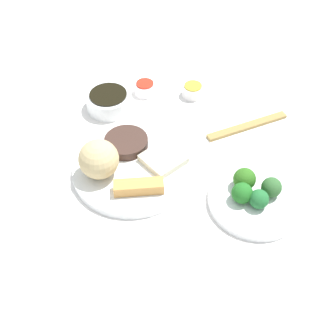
% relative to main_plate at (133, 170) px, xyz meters
% --- Properties ---
extents(tabletop, '(2.20, 2.20, 0.02)m').
position_rel_main_plate_xyz_m(tabletop, '(0.00, 0.00, -0.02)').
color(tabletop, white).
rests_on(tabletop, ground).
extents(main_plate, '(0.26, 0.26, 0.02)m').
position_rel_main_plate_xyz_m(main_plate, '(0.00, 0.00, 0.00)').
color(main_plate, white).
rests_on(main_plate, tabletop).
extents(rice_scoop, '(0.08, 0.08, 0.08)m').
position_rel_main_plate_xyz_m(rice_scoop, '(-0.06, 0.03, 0.05)').
color(rice_scoop, tan).
rests_on(rice_scoop, main_plate).
extents(spring_roll, '(0.10, 0.08, 0.02)m').
position_rel_main_plate_xyz_m(spring_roll, '(-0.03, -0.06, 0.02)').
color(spring_roll, '#D29348').
rests_on(spring_roll, main_plate).
extents(crab_rangoon_wonton, '(0.08, 0.08, 0.02)m').
position_rel_main_plate_xyz_m(crab_rangoon_wonton, '(0.06, -0.03, 0.02)').
color(crab_rangoon_wonton, beige).
rests_on(crab_rangoon_wonton, main_plate).
extents(stir_fry_heap, '(0.10, 0.10, 0.02)m').
position_rel_main_plate_xyz_m(stir_fry_heap, '(0.03, 0.06, 0.02)').
color(stir_fry_heap, '#3E2922').
rests_on(stir_fry_heap, main_plate).
extents(broccoli_plate, '(0.19, 0.19, 0.01)m').
position_rel_main_plate_xyz_m(broccoli_plate, '(0.14, -0.23, -0.00)').
color(broccoli_plate, white).
rests_on(broccoli_plate, tabletop).
extents(broccoli_floret_0, '(0.04, 0.04, 0.04)m').
position_rel_main_plate_xyz_m(broccoli_floret_0, '(0.13, -0.24, 0.03)').
color(broccoli_floret_0, '#226931').
rests_on(broccoli_floret_0, broccoli_plate).
extents(broccoli_floret_1, '(0.05, 0.05, 0.05)m').
position_rel_main_plate_xyz_m(broccoli_floret_1, '(0.14, -0.19, 0.03)').
color(broccoli_floret_1, '#2E681C').
rests_on(broccoli_floret_1, broccoli_plate).
extents(broccoli_floret_2, '(0.04, 0.04, 0.04)m').
position_rel_main_plate_xyz_m(broccoli_floret_2, '(0.17, -0.24, 0.03)').
color(broccoli_floret_2, '#305F2D').
rests_on(broccoli_floret_2, broccoli_plate).
extents(broccoli_floret_4, '(0.04, 0.04, 0.04)m').
position_rel_main_plate_xyz_m(broccoli_floret_4, '(0.11, -0.21, 0.03)').
color(broccoli_floret_4, '#216922').
rests_on(broccoli_floret_4, broccoli_plate).
extents(soy_sauce_bowl, '(0.11, 0.11, 0.04)m').
position_rel_main_plate_xyz_m(soy_sauce_bowl, '(0.09, 0.21, 0.01)').
color(soy_sauce_bowl, white).
rests_on(soy_sauce_bowl, tabletop).
extents(soy_sauce_bowl_liquid, '(0.09, 0.09, 0.00)m').
position_rel_main_plate_xyz_m(soy_sauce_bowl_liquid, '(0.09, 0.21, 0.03)').
color(soy_sauce_bowl_liquid, black).
rests_on(soy_sauce_bowl_liquid, soy_sauce_bowl).
extents(sauce_ramekin_sweet_and_sour, '(0.05, 0.05, 0.03)m').
position_rel_main_plate_xyz_m(sauce_ramekin_sweet_and_sour, '(0.19, 0.20, 0.01)').
color(sauce_ramekin_sweet_and_sour, white).
rests_on(sauce_ramekin_sweet_and_sour, tabletop).
extents(sauce_ramekin_sweet_and_sour_liquid, '(0.04, 0.04, 0.00)m').
position_rel_main_plate_xyz_m(sauce_ramekin_sweet_and_sour_liquid, '(0.19, 0.20, 0.02)').
color(sauce_ramekin_sweet_and_sour_liquid, red).
rests_on(sauce_ramekin_sweet_and_sour_liquid, sauce_ramekin_sweet_and_sour).
extents(sauce_ramekin_hot_mustard, '(0.05, 0.05, 0.03)m').
position_rel_main_plate_xyz_m(sauce_ramekin_hot_mustard, '(0.28, 0.11, 0.01)').
color(sauce_ramekin_hot_mustard, white).
rests_on(sauce_ramekin_hot_mustard, tabletop).
extents(sauce_ramekin_hot_mustard_liquid, '(0.04, 0.04, 0.00)m').
position_rel_main_plate_xyz_m(sauce_ramekin_hot_mustard_liquid, '(0.28, 0.11, 0.02)').
color(sauce_ramekin_hot_mustard_liquid, gold).
rests_on(sauce_ramekin_hot_mustard_liquid, sauce_ramekin_hot_mustard).
extents(chopsticks_pair, '(0.21, 0.08, 0.01)m').
position_rel_main_plate_xyz_m(chopsticks_pair, '(0.30, -0.06, -0.00)').
color(chopsticks_pair, '#A18044').
rests_on(chopsticks_pair, tabletop).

